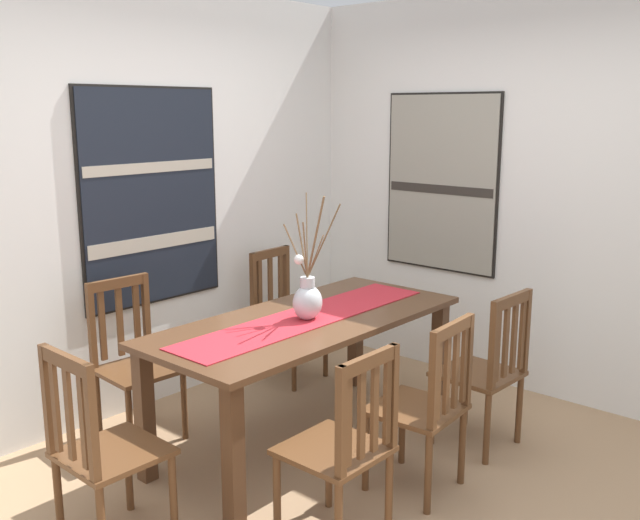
{
  "coord_description": "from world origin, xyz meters",
  "views": [
    {
      "loc": [
        -2.64,
        -1.97,
        1.92
      ],
      "look_at": [
        0.36,
        0.66,
        1.07
      ],
      "focal_mm": 39.78,
      "sensor_mm": 36.0,
      "label": 1
    }
  ],
  "objects_px": {
    "chair_2": "(487,368)",
    "chair_5": "(344,445)",
    "dining_table": "(307,336)",
    "centerpiece_vase": "(307,298)",
    "chair_3": "(284,314)",
    "chair_4": "(101,448)",
    "painting_on_side_wall": "(442,183)",
    "chair_0": "(133,360)",
    "painting_on_back_wall": "(152,197)",
    "chair_1": "(426,403)"
  },
  "relations": [
    {
      "from": "dining_table",
      "to": "chair_0",
      "type": "height_order",
      "value": "chair_0"
    },
    {
      "from": "chair_4",
      "to": "painting_on_back_wall",
      "type": "xyz_separation_m",
      "value": [
        1.16,
        1.17,
        0.9
      ]
    },
    {
      "from": "chair_5",
      "to": "dining_table",
      "type": "bearing_deg",
      "value": 51.4
    },
    {
      "from": "chair_1",
      "to": "chair_3",
      "type": "xyz_separation_m",
      "value": [
        0.68,
        1.65,
        -0.0
      ]
    },
    {
      "from": "dining_table",
      "to": "painting_on_side_wall",
      "type": "xyz_separation_m",
      "value": [
        1.57,
        0.11,
        0.75
      ]
    },
    {
      "from": "chair_5",
      "to": "chair_2",
      "type": "bearing_deg",
      "value": -1.12
    },
    {
      "from": "chair_1",
      "to": "chair_2",
      "type": "xyz_separation_m",
      "value": [
        0.64,
        0.0,
        0.0
      ]
    },
    {
      "from": "chair_3",
      "to": "painting_on_side_wall",
      "type": "height_order",
      "value": "painting_on_side_wall"
    },
    {
      "from": "chair_0",
      "to": "chair_5",
      "type": "height_order",
      "value": "chair_0"
    },
    {
      "from": "painting_on_side_wall",
      "to": "chair_4",
      "type": "bearing_deg",
      "value": -177.65
    },
    {
      "from": "chair_0",
      "to": "chair_4",
      "type": "bearing_deg",
      "value": -131.49
    },
    {
      "from": "chair_3",
      "to": "chair_5",
      "type": "bearing_deg",
      "value": -128.76
    },
    {
      "from": "dining_table",
      "to": "centerpiece_vase",
      "type": "bearing_deg",
      "value": -133.86
    },
    {
      "from": "chair_1",
      "to": "painting_on_side_wall",
      "type": "height_order",
      "value": "painting_on_side_wall"
    },
    {
      "from": "chair_5",
      "to": "painting_on_side_wall",
      "type": "height_order",
      "value": "painting_on_side_wall"
    },
    {
      "from": "dining_table",
      "to": "chair_5",
      "type": "relative_size",
      "value": 2.09
    },
    {
      "from": "chair_3",
      "to": "chair_4",
      "type": "distance_m",
      "value": 2.19
    },
    {
      "from": "chair_0",
      "to": "dining_table",
      "type": "bearing_deg",
      "value": -53.1
    },
    {
      "from": "centerpiece_vase",
      "to": "chair_5",
      "type": "relative_size",
      "value": 0.77
    },
    {
      "from": "centerpiece_vase",
      "to": "chair_4",
      "type": "height_order",
      "value": "centerpiece_vase"
    },
    {
      "from": "chair_3",
      "to": "chair_4",
      "type": "relative_size",
      "value": 0.99
    },
    {
      "from": "dining_table",
      "to": "chair_2",
      "type": "distance_m",
      "value": 1.04
    },
    {
      "from": "chair_2",
      "to": "chair_3",
      "type": "height_order",
      "value": "chair_2"
    },
    {
      "from": "chair_3",
      "to": "chair_5",
      "type": "xyz_separation_m",
      "value": [
        -1.3,
        -1.62,
        0.0
      ]
    },
    {
      "from": "chair_4",
      "to": "painting_on_side_wall",
      "type": "bearing_deg",
      "value": 2.35
    },
    {
      "from": "chair_5",
      "to": "painting_on_side_wall",
      "type": "bearing_deg",
      "value": 22.19
    },
    {
      "from": "chair_4",
      "to": "painting_on_back_wall",
      "type": "distance_m",
      "value": 1.88
    },
    {
      "from": "dining_table",
      "to": "chair_1",
      "type": "height_order",
      "value": "chair_1"
    },
    {
      "from": "chair_3",
      "to": "painting_on_side_wall",
      "type": "xyz_separation_m",
      "value": [
        0.91,
        -0.72,
        0.92
      ]
    },
    {
      "from": "dining_table",
      "to": "chair_3",
      "type": "bearing_deg",
      "value": 51.09
    },
    {
      "from": "centerpiece_vase",
      "to": "chair_2",
      "type": "distance_m",
      "value": 1.1
    },
    {
      "from": "chair_5",
      "to": "painting_on_back_wall",
      "type": "distance_m",
      "value": 2.19
    },
    {
      "from": "centerpiece_vase",
      "to": "chair_2",
      "type": "xyz_separation_m",
      "value": [
        0.65,
        -0.79,
        -0.4
      ]
    },
    {
      "from": "chair_4",
      "to": "chair_5",
      "type": "relative_size",
      "value": 1.02
    },
    {
      "from": "chair_3",
      "to": "chair_5",
      "type": "height_order",
      "value": "chair_3"
    },
    {
      "from": "chair_2",
      "to": "chair_3",
      "type": "relative_size",
      "value": 1.0
    },
    {
      "from": "chair_5",
      "to": "chair_4",
      "type": "bearing_deg",
      "value": 132.8
    },
    {
      "from": "centerpiece_vase",
      "to": "painting_on_back_wall",
      "type": "height_order",
      "value": "painting_on_back_wall"
    },
    {
      "from": "chair_3",
      "to": "painting_on_side_wall",
      "type": "relative_size",
      "value": 0.73
    },
    {
      "from": "chair_2",
      "to": "painting_on_back_wall",
      "type": "distance_m",
      "value": 2.32
    },
    {
      "from": "chair_2",
      "to": "chair_5",
      "type": "height_order",
      "value": "chair_2"
    },
    {
      "from": "centerpiece_vase",
      "to": "chair_1",
      "type": "bearing_deg",
      "value": -89.05
    },
    {
      "from": "centerpiece_vase",
      "to": "chair_0",
      "type": "height_order",
      "value": "centerpiece_vase"
    },
    {
      "from": "dining_table",
      "to": "centerpiece_vase",
      "type": "distance_m",
      "value": 0.24
    },
    {
      "from": "painting_on_side_wall",
      "to": "chair_5",
      "type": "bearing_deg",
      "value": -157.81
    },
    {
      "from": "chair_1",
      "to": "centerpiece_vase",
      "type": "bearing_deg",
      "value": 90.95
    },
    {
      "from": "chair_1",
      "to": "painting_on_side_wall",
      "type": "bearing_deg",
      "value": 30.31
    },
    {
      "from": "chair_2",
      "to": "chair_5",
      "type": "bearing_deg",
      "value": 178.88
    },
    {
      "from": "chair_1",
      "to": "dining_table",
      "type": "bearing_deg",
      "value": 88.98
    },
    {
      "from": "centerpiece_vase",
      "to": "chair_0",
      "type": "relative_size",
      "value": 0.75
    }
  ]
}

